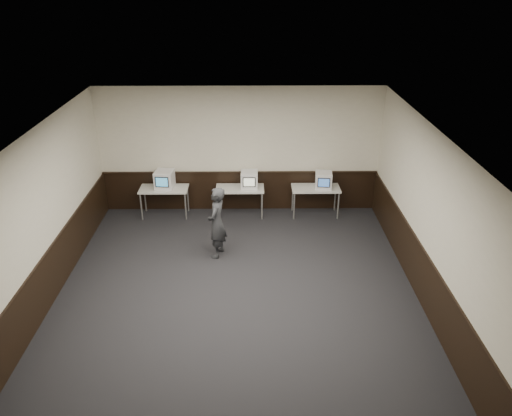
{
  "coord_description": "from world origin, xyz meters",
  "views": [
    {
      "loc": [
        0.29,
        -7.84,
        5.69
      ],
      "look_at": [
        0.38,
        1.6,
        1.15
      ],
      "focal_mm": 35.0,
      "sensor_mm": 36.0,
      "label": 1
    }
  ],
  "objects_px": {
    "desk_left": "(164,191)",
    "emac_right": "(323,180)",
    "emac_center": "(249,179)",
    "desk_center": "(240,190)",
    "desk_right": "(316,190)",
    "emac_left": "(164,179)",
    "person": "(217,223)"
  },
  "relations": [
    {
      "from": "desk_left",
      "to": "person",
      "type": "bearing_deg",
      "value": -53.86
    },
    {
      "from": "emac_left",
      "to": "emac_center",
      "type": "height_order",
      "value": "emac_left"
    },
    {
      "from": "desk_center",
      "to": "emac_center",
      "type": "distance_m",
      "value": 0.37
    },
    {
      "from": "emac_right",
      "to": "person",
      "type": "bearing_deg",
      "value": -136.47
    },
    {
      "from": "desk_right",
      "to": "emac_left",
      "type": "height_order",
      "value": "emac_left"
    },
    {
      "from": "person",
      "to": "desk_center",
      "type": "bearing_deg",
      "value": -179.35
    },
    {
      "from": "desk_left",
      "to": "emac_center",
      "type": "height_order",
      "value": "emac_center"
    },
    {
      "from": "emac_center",
      "to": "person",
      "type": "xyz_separation_m",
      "value": [
        -0.69,
        -2.02,
        -0.16
      ]
    },
    {
      "from": "emac_right",
      "to": "desk_right",
      "type": "bearing_deg",
      "value": -177.92
    },
    {
      "from": "desk_center",
      "to": "desk_right",
      "type": "bearing_deg",
      "value": 0.0
    },
    {
      "from": "desk_left",
      "to": "emac_center",
      "type": "relative_size",
      "value": 2.61
    },
    {
      "from": "desk_right",
      "to": "emac_center",
      "type": "bearing_deg",
      "value": 178.75
    },
    {
      "from": "desk_center",
      "to": "emac_right",
      "type": "xyz_separation_m",
      "value": [
        2.08,
        -0.01,
        0.27
      ]
    },
    {
      "from": "desk_left",
      "to": "desk_center",
      "type": "relative_size",
      "value": 1.0
    },
    {
      "from": "emac_left",
      "to": "emac_center",
      "type": "bearing_deg",
      "value": 6.05
    },
    {
      "from": "desk_left",
      "to": "desk_center",
      "type": "xyz_separation_m",
      "value": [
        1.9,
        0.0,
        0.0
      ]
    },
    {
      "from": "desk_center",
      "to": "desk_right",
      "type": "xyz_separation_m",
      "value": [
        1.9,
        0.0,
        0.0
      ]
    },
    {
      "from": "emac_center",
      "to": "person",
      "type": "height_order",
      "value": "person"
    },
    {
      "from": "desk_right",
      "to": "emac_right",
      "type": "xyz_separation_m",
      "value": [
        0.18,
        -0.01,
        0.27
      ]
    },
    {
      "from": "desk_left",
      "to": "desk_center",
      "type": "bearing_deg",
      "value": 0.0
    },
    {
      "from": "desk_left",
      "to": "emac_right",
      "type": "bearing_deg",
      "value": -0.16
    },
    {
      "from": "desk_center",
      "to": "emac_left",
      "type": "distance_m",
      "value": 1.89
    },
    {
      "from": "person",
      "to": "desk_right",
      "type": "bearing_deg",
      "value": 143.64
    },
    {
      "from": "emac_center",
      "to": "emac_right",
      "type": "xyz_separation_m",
      "value": [
        1.84,
        -0.05,
        -0.01
      ]
    },
    {
      "from": "emac_center",
      "to": "person",
      "type": "relative_size",
      "value": 0.29
    },
    {
      "from": "emac_left",
      "to": "person",
      "type": "height_order",
      "value": "person"
    },
    {
      "from": "emac_left",
      "to": "desk_left",
      "type": "bearing_deg",
      "value": -123.31
    },
    {
      "from": "desk_right",
      "to": "emac_right",
      "type": "height_order",
      "value": "emac_right"
    },
    {
      "from": "desk_center",
      "to": "desk_right",
      "type": "distance_m",
      "value": 1.9
    },
    {
      "from": "desk_center",
      "to": "person",
      "type": "distance_m",
      "value": 2.03
    },
    {
      "from": "emac_left",
      "to": "emac_right",
      "type": "relative_size",
      "value": 1.1
    },
    {
      "from": "desk_center",
      "to": "emac_right",
      "type": "relative_size",
      "value": 2.54
    }
  ]
}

